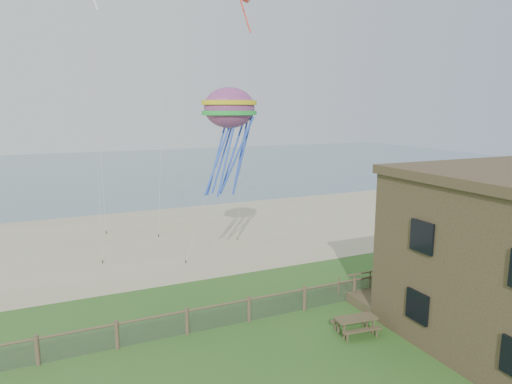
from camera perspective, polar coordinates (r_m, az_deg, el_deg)
sand_beach at (r=36.67m, az=-10.93°, el=-5.46°), size 72.00×20.00×0.02m
ocean at (r=79.43m, az=-18.41°, el=2.67°), size 160.00×68.00×0.02m
chainlink_fence at (r=22.12m, az=-0.87°, el=-14.59°), size 36.20×0.20×1.25m
motel_deck at (r=28.90m, az=24.79°, el=-10.10°), size 15.00×2.00×0.50m
picnic_table at (r=21.60m, az=12.35°, el=-15.95°), size 2.00×1.60×0.78m
octopus_kite at (r=26.46m, az=-3.28°, el=6.72°), size 3.80×3.15×6.73m
kite_red at (r=30.41m, az=-0.97°, el=22.39°), size 1.87×1.93×2.43m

